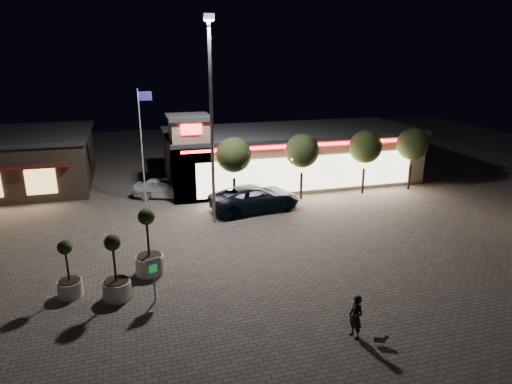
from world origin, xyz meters
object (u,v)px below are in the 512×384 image
object	(u,v)px
white_sedan	(164,188)
planter_mid	(116,279)
pickup_truck	(255,198)
planter_left	(69,279)
valet_sign	(153,272)
pedestrian	(356,317)

from	to	relation	value
white_sedan	planter_mid	size ratio (longest dim) A/B	1.45
pickup_truck	planter_left	world-z (taller)	planter_left
valet_sign	white_sedan	bearing A→B (deg)	83.65
white_sedan	planter_mid	bearing A→B (deg)	-173.16
pickup_truck	pedestrian	distance (m)	14.95
pedestrian	planter_mid	distance (m)	10.25
planter_mid	valet_sign	bearing A→B (deg)	-25.10
pedestrian	planter_left	world-z (taller)	planter_left
pickup_truck	valet_sign	world-z (taller)	valet_sign
white_sedan	planter_mid	world-z (taller)	planter_mid
planter_mid	valet_sign	xyz separation A→B (m)	(1.58, -0.74, 0.49)
white_sedan	pedestrian	xyz separation A→B (m)	(5.48, -19.39, 0.13)
white_sedan	planter_left	bearing A→B (deg)	178.25
pedestrian	valet_sign	distance (m)	8.54
planter_mid	pedestrian	bearing A→B (deg)	-31.96
white_sedan	planter_mid	distance (m)	14.33
pedestrian	planter_left	xyz separation A→B (m)	(-10.69, 6.19, -0.05)
planter_left	valet_sign	distance (m)	3.93
white_sedan	pedestrian	world-z (taller)	pedestrian
pickup_truck	valet_sign	size ratio (longest dim) A/B	3.04
planter_mid	planter_left	bearing A→B (deg)	159.02
planter_left	pedestrian	bearing A→B (deg)	-30.06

